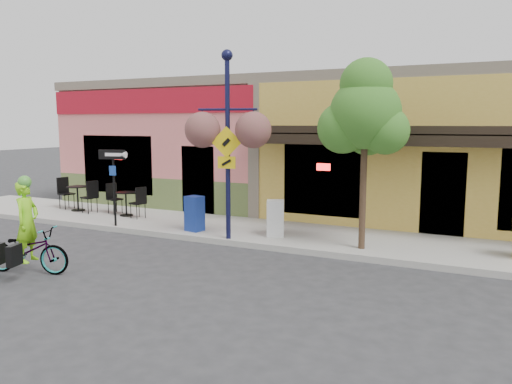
% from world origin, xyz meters
% --- Properties ---
extents(ground, '(90.00, 90.00, 0.00)m').
position_xyz_m(ground, '(0.00, 0.00, 0.00)').
color(ground, '#2D2D30').
rests_on(ground, ground).
extents(sidewalk, '(24.00, 3.00, 0.15)m').
position_xyz_m(sidewalk, '(0.00, 2.00, 0.07)').
color(sidewalk, '#9E9B93').
rests_on(sidewalk, ground).
extents(curb, '(24.00, 0.12, 0.15)m').
position_xyz_m(curb, '(0.00, 0.55, 0.07)').
color(curb, '#A8A59E').
rests_on(curb, ground).
extents(building, '(18.20, 8.20, 4.50)m').
position_xyz_m(building, '(0.00, 7.50, 2.25)').
color(building, '#E0706F').
rests_on(building, ground).
extents(bicycle, '(1.91, 1.10, 0.95)m').
position_xyz_m(bicycle, '(-2.87, -3.25, 0.48)').
color(bicycle, maroon).
rests_on(bicycle, ground).
extents(cyclist_rider, '(0.54, 0.68, 1.64)m').
position_xyz_m(cyclist_rider, '(-2.82, -3.25, 0.82)').
color(cyclist_rider, '#84E017').
rests_on(cyclist_rider, ground).
extents(lamp_post, '(1.58, 0.93, 4.64)m').
position_xyz_m(lamp_post, '(-0.37, 0.65, 2.47)').
color(lamp_post, '#111337').
rests_on(lamp_post, sidewalk).
extents(one_way_sign, '(0.84, 0.33, 2.15)m').
position_xyz_m(one_way_sign, '(-4.02, 0.65, 1.23)').
color(one_way_sign, black).
rests_on(one_way_sign, sidewalk).
extents(cafe_set_left, '(1.93, 1.26, 1.07)m').
position_xyz_m(cafe_set_left, '(-6.82, 2.03, 0.68)').
color(cafe_set_left, black).
rests_on(cafe_set_left, sidewalk).
extents(cafe_set_right, '(1.79, 1.22, 0.98)m').
position_xyz_m(cafe_set_right, '(-4.77, 2.00, 0.64)').
color(cafe_set_right, black).
rests_on(cafe_set_right, sidewalk).
extents(newspaper_box_blue, '(0.49, 0.45, 0.94)m').
position_xyz_m(newspaper_box_blue, '(-1.64, 1.06, 0.62)').
color(newspaper_box_blue, navy).
rests_on(newspaper_box_blue, sidewalk).
extents(newspaper_box_grey, '(0.55, 0.53, 0.93)m').
position_xyz_m(newspaper_box_grey, '(0.58, 1.42, 0.61)').
color(newspaper_box_grey, silver).
rests_on(newspaper_box_grey, sidewalk).
extents(street_tree, '(2.16, 2.16, 4.37)m').
position_xyz_m(street_tree, '(2.89, 1.11, 2.33)').
color(street_tree, '#3D7A26').
rests_on(street_tree, sidewalk).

